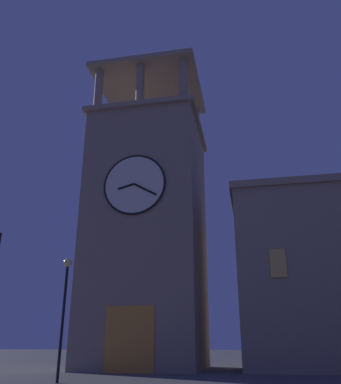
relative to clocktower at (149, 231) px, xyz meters
The scene contains 3 objects.
ground_plane 10.32m from the clocktower, 84.05° to the left, with size 200.00×200.00×0.00m, color #4C4C51.
clocktower is the anchor object (origin of this frame).
street_lamp 12.85m from the clocktower, 83.30° to the left, with size 0.44×0.44×5.75m.
Camera 1 is at (-7.93, 28.00, 1.69)m, focal length 37.71 mm.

